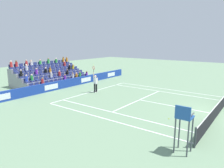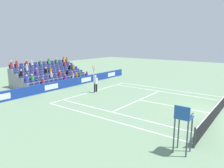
{
  "view_description": "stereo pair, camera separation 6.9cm",
  "coord_description": "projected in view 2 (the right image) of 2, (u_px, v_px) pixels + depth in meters",
  "views": [
    {
      "loc": [
        15.94,
        2.4,
        5.14
      ],
      "look_at": [
        0.12,
        -9.38,
        1.1
      ],
      "focal_mm": 33.61,
      "sensor_mm": 36.0,
      "label": 1
    },
    {
      "loc": [
        15.9,
        2.46,
        5.14
      ],
      "look_at": [
        0.12,
        -9.38,
        1.1
      ],
      "focal_mm": 33.61,
      "sensor_mm": 36.0,
      "label": 2
    }
  ],
  "objects": [
    {
      "name": "line_baseline",
      "position": [
        94.0,
        91.0,
        21.93
      ],
      "size": [
        10.97,
        0.1,
        0.01
      ],
      "primitive_type": "cube",
      "color": "white",
      "rests_on": "ground"
    },
    {
      "name": "line_service",
      "position": [
        139.0,
        100.0,
        18.7
      ],
      "size": [
        8.23,
        0.1,
        0.01
      ],
      "primitive_type": "cube",
      "color": "white",
      "rests_on": "ground"
    },
    {
      "name": "line_singles_sideline_right",
      "position": [
        163.0,
        92.0,
        21.66
      ],
      "size": [
        0.1,
        11.89,
        0.01
      ],
      "primitive_type": "cube",
      "color": "white",
      "rests_on": "ground"
    },
    {
      "name": "line_singles_sideline_left",
      "position": [
        117.0,
        113.0,
        15.21
      ],
      "size": [
        0.1,
        11.89,
        0.01
      ],
      "primitive_type": "cube",
      "color": "white",
      "rests_on": "ground"
    },
    {
      "name": "loose_tennis_ball",
      "position": [
        169.0,
        119.0,
        14.06
      ],
      "size": [
        0.07,
        0.07,
        0.07
      ],
      "primitive_type": "sphere",
      "color": "#D1E533",
      "rests_on": "ground"
    },
    {
      "name": "line_centre_mark",
      "position": [
        94.0,
        91.0,
        21.87
      ],
      "size": [
        0.1,
        0.2,
        0.01
      ],
      "primitive_type": "cube",
      "color": "white",
      "rests_on": "ground"
    },
    {
      "name": "line_centre_service",
      "position": [
        174.0,
        106.0,
        16.82
      ],
      "size": [
        0.1,
        6.4,
        0.01
      ],
      "primitive_type": "cube",
      "color": "white",
      "rests_on": "ground"
    },
    {
      "name": "tennis_net",
      "position": [
        219.0,
        108.0,
        14.84
      ],
      "size": [
        11.97,
        0.1,
        1.07
      ],
      "color": "#33383D",
      "rests_on": "ground"
    },
    {
      "name": "sponsor_barrier",
      "position": [
        70.0,
        83.0,
        23.97
      ],
      "size": [
        20.84,
        0.22,
        0.93
      ],
      "color": "#193899",
      "rests_on": "ground"
    },
    {
      "name": "line_doubles_sideline_right",
      "position": [
        168.0,
        89.0,
        22.73
      ],
      "size": [
        0.1,
        11.89,
        0.01
      ],
      "primitive_type": "cube",
      "color": "white",
      "rests_on": "ground"
    },
    {
      "name": "stadium_stand",
      "position": [
        50.0,
        77.0,
        25.99
      ],
      "size": [
        8.68,
        4.75,
        3.04
      ],
      "color": "gray",
      "rests_on": "ground"
    },
    {
      "name": "umpire_chair",
      "position": [
        183.0,
        122.0,
        9.54
      ],
      "size": [
        0.7,
        0.7,
        2.34
      ],
      "color": "#474C54",
      "rests_on": "ground"
    },
    {
      "name": "line_doubles_sideline_left",
      "position": [
        105.0,
        119.0,
        14.13
      ],
      "size": [
        0.1,
        11.89,
        0.01
      ],
      "primitive_type": "cube",
      "color": "white",
      "rests_on": "ground"
    },
    {
      "name": "ground_plane",
      "position": [
        218.0,
        115.0,
        14.94
      ],
      "size": [
        80.0,
        80.0,
        0.0
      ],
      "primitive_type": "plane",
      "color": "gray"
    },
    {
      "name": "tennis_player",
      "position": [
        95.0,
        83.0,
        21.23
      ],
      "size": [
        0.52,
        0.39,
        2.85
      ],
      "color": "black",
      "rests_on": "ground"
    }
  ]
}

